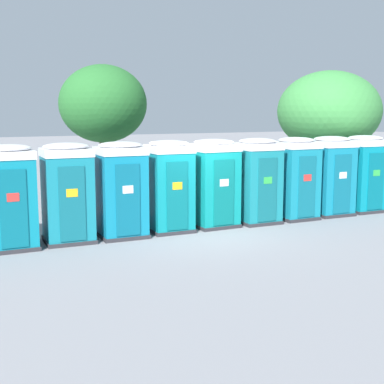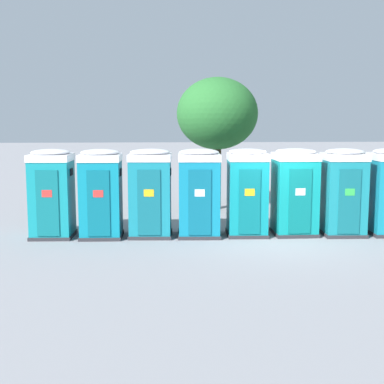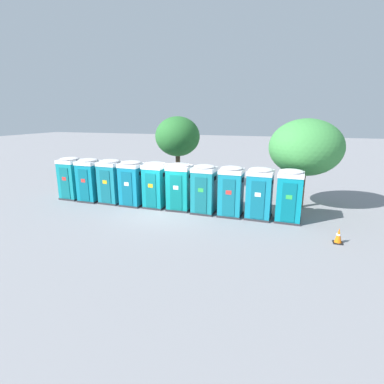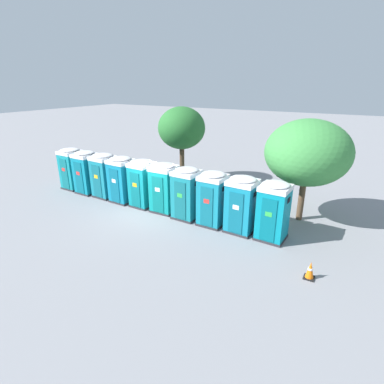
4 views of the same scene
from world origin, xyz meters
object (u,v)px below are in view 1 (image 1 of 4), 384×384
object	(u,v)px
portapotty_3	(121,189)
portapotty_5	(214,183)
portapotty_2	(68,192)
street_tree_1	(103,104)
portapotty_4	(169,186)
portapotty_9	(364,173)
portapotty_8	(331,175)
street_tree_0	(329,111)
portapotty_6	(257,180)
portapotty_1	(10,197)
portapotty_7	(296,178)

from	to	relation	value
portapotty_3	portapotty_5	distance (m)	2.82
portapotty_2	street_tree_1	xyz separation A→B (m)	(2.42, 4.60, 2.27)
portapotty_4	portapotty_9	distance (m)	7.04
portapotty_8	street_tree_0	xyz separation A→B (m)	(2.06, 2.58, 2.03)
portapotty_6	street_tree_1	xyz separation A→B (m)	(-3.21, 4.76, 2.27)
portapotty_3	portapotty_5	bearing A→B (deg)	0.85
portapotty_1	portapotty_6	distance (m)	7.04
portapotty_6	portapotty_9	size ratio (longest dim) A/B	1.00
street_tree_0	portapotty_2	bearing A→B (deg)	-167.06
portapotty_2	portapotty_9	world-z (taller)	same
portapotty_4	portapotty_9	world-z (taller)	same
portapotty_9	portapotty_5	bearing A→B (deg)	178.52
portapotty_7	street_tree_1	size ratio (longest dim) A/B	0.52
portapotty_1	portapotty_4	size ratio (longest dim) A/B	1.00
portapotty_3	portapotty_9	xyz separation A→B (m)	(8.45, -0.10, 0.00)
portapotty_4	street_tree_1	distance (m)	5.17
portapotty_9	street_tree_0	distance (m)	3.36
portapotty_5	street_tree_1	bearing A→B (deg)	111.26
portapotty_9	portapotty_3	bearing A→B (deg)	179.30
portapotty_5	street_tree_0	size ratio (longest dim) A/B	0.53
portapotty_8	portapotty_9	size ratio (longest dim) A/B	1.00
portapotty_6	portapotty_7	size ratio (longest dim) A/B	1.00
portapotty_8	portapotty_3	bearing A→B (deg)	179.21
portapotty_9	street_tree_1	xyz separation A→B (m)	(-7.44, 4.78, 2.27)
portapotty_9	street_tree_1	world-z (taller)	street_tree_1
portapotty_6	street_tree_1	distance (m)	6.17
portapotty_9	portapotty_6	bearing A→B (deg)	179.75
portapotty_5	street_tree_0	bearing A→B (deg)	21.27
portapotty_1	portapotty_5	distance (m)	5.64
portapotty_8	portapotty_9	bearing A→B (deg)	-0.26
portapotty_1	portapotty_2	size ratio (longest dim) A/B	1.00
portapotty_1	portapotty_8	bearing A→B (deg)	-0.64
portapotty_1	portapotty_6	size ratio (longest dim) A/B	1.00
portapotty_2	portapotty_7	distance (m)	7.04
portapotty_8	street_tree_0	size ratio (longest dim) A/B	0.53
portapotty_6	portapotty_8	distance (m)	2.82
street_tree_0	street_tree_1	xyz separation A→B (m)	(-8.09, 2.19, 0.24)
street_tree_1	portapotty_1	bearing A→B (deg)	-129.42
portapotty_5	street_tree_1	distance (m)	5.47
portapotty_4	portapotty_5	size ratio (longest dim) A/B	1.00
portapotty_2	portapotty_3	xyz separation A→B (m)	(1.41, -0.07, 0.00)
street_tree_1	portapotty_7	bearing A→B (deg)	-45.99
portapotty_6	street_tree_0	bearing A→B (deg)	27.82
portapotty_2	portapotty_8	bearing A→B (deg)	-1.16
portapotty_2	portapotty_6	size ratio (longest dim) A/B	1.00
portapotty_4	portapotty_3	bearing A→B (deg)	-178.26
portapotty_3	portapotty_4	distance (m)	1.41
portapotty_8	portapotty_7	bearing A→B (deg)	-179.72
portapotty_5	portapotty_8	world-z (taller)	same
portapotty_5	portapotty_6	xyz separation A→B (m)	(1.41, -0.13, 0.00)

